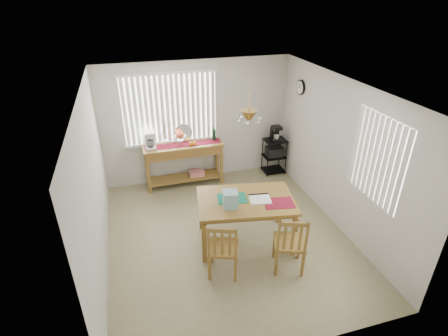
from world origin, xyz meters
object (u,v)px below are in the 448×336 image
object	(u,v)px
dining_table	(246,204)
chair_left	(223,249)
chair_right	(290,243)
sideboard	(184,155)
wire_cart	(274,153)
cart_items	(276,133)

from	to	relation	value
dining_table	chair_left	bearing A→B (deg)	-131.65
dining_table	chair_left	size ratio (longest dim) A/B	1.78
chair_left	chair_right	distance (m)	1.00
sideboard	wire_cart	size ratio (longest dim) A/B	2.04
cart_items	dining_table	bearing A→B (deg)	-123.80
wire_cart	chair_right	xyz separation A→B (m)	(-1.03, -2.96, -0.01)
chair_right	sideboard	bearing A→B (deg)	108.96
wire_cart	dining_table	bearing A→B (deg)	-123.91
sideboard	chair_right	bearing A→B (deg)	-71.04
sideboard	wire_cart	bearing A→B (deg)	-0.93
chair_left	dining_table	bearing A→B (deg)	48.35
cart_items	chair_left	distance (m)	3.48
chair_right	dining_table	bearing A→B (deg)	117.25
cart_items	wire_cart	bearing A→B (deg)	-90.00
sideboard	chair_left	world-z (taller)	chair_left
wire_cart	cart_items	xyz separation A→B (m)	(0.00, 0.01, 0.48)
wire_cart	chair_left	xyz separation A→B (m)	(-2.01, -2.79, -0.02)
dining_table	wire_cart	bearing A→B (deg)	56.09
chair_right	chair_left	bearing A→B (deg)	169.83
sideboard	chair_left	bearing A→B (deg)	-89.03
dining_table	chair_right	distance (m)	0.94
sideboard	chair_left	size ratio (longest dim) A/B	1.74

